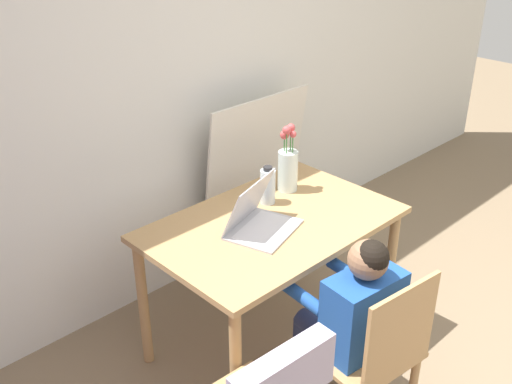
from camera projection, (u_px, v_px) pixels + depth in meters
The scene contains 8 objects.
wall_back at pixel (200, 68), 3.25m from camera, with size 6.40×0.05×2.50m.
dining_table at pixel (272, 237), 2.85m from camera, with size 1.18×0.76×0.73m.
chair_occupied at pixel (371, 354), 2.43m from camera, with size 0.44×0.44×0.83m.
person_seated at pixel (352, 309), 2.45m from camera, with size 0.37×0.45×0.95m.
laptop at pixel (257, 218), 2.72m from camera, with size 0.39×0.34×0.24m.
flower_vase at pixel (288, 166), 3.04m from camera, with size 0.10×0.10×0.36m.
water_bottle at pixel (268, 186), 2.94m from camera, with size 0.08×0.08×0.19m.
cardboard_panel at pixel (254, 179), 3.66m from camera, with size 0.76×0.16×1.07m.
Camera 1 is at (-2.00, -0.29, 2.13)m, focal length 42.00 mm.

